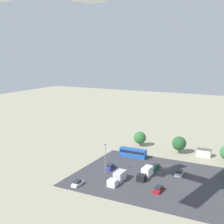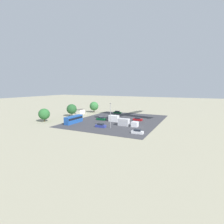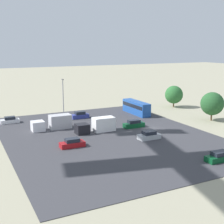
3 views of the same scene
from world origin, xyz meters
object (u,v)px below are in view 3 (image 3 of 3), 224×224
parked_car_5 (134,124)px  parked_truck_0 (98,125)px  parked_car_1 (220,157)px  parked_car_2 (80,115)px  parked_car_4 (72,143)px  bus (136,107)px  parked_car_3 (10,120)px  parked_truck_1 (54,123)px  parked_car_0 (149,136)px

parked_car_5 → parked_truck_0: (0.29, 8.35, 0.62)m
parked_car_1 → parked_car_2: size_ratio=1.11×
parked_car_1 → parked_car_4: parked_car_4 is taller
parked_truck_0 → parked_car_1: bearing=-156.6°
bus → parked_car_1: bus is taller
parked_car_5 → parked_car_3: bearing=56.0°
parked_car_3 → parked_truck_0: bearing=44.1°
parked_car_1 → parked_car_3: 46.17m
parked_car_5 → parked_truck_1: size_ratio=0.55×
parked_truck_1 → parked_car_5: bearing=-111.8°
parked_car_1 → parked_car_2: 37.39m
bus → parked_car_4: bus is taller
parked_truck_1 → parked_car_1: bearing=-149.2°
parked_truck_0 → bus: bearing=-54.6°
parked_truck_1 → parked_car_4: bearing=177.7°
parked_car_0 → parked_car_3: parked_car_0 is taller
parked_car_0 → parked_car_3: (24.40, 21.60, -0.03)m
parked_car_5 → parked_car_4: bearing=112.4°
parked_car_2 → parked_truck_0: (-12.94, 1.01, 0.61)m
parked_car_2 → parked_car_1: bearing=-165.9°
parked_car_3 → parked_truck_1: size_ratio=0.49×
parked_car_4 → parked_truck_0: size_ratio=0.52×
bus → parked_car_5: bus is taller
parked_truck_0 → parked_car_2: bearing=-4.5°
parked_car_0 → parked_truck_1: bearing=-136.9°
bus → parked_car_5: 13.70m
parked_car_5 → bus: bearing=-32.8°
bus → parked_car_4: 29.88m
bus → parked_car_5: size_ratio=2.22×
parked_car_5 → parked_car_1: bearing=-175.7°
parked_car_4 → parked_car_5: parked_car_5 is taller
parked_truck_0 → parked_truck_1: size_ratio=0.99×
parked_car_0 → parked_car_2: size_ratio=1.00×
parked_car_0 → parked_car_4: parked_car_0 is taller
parked_truck_1 → parked_car_3: bearing=38.8°
parked_car_3 → parked_truck_0: size_ratio=0.50×
parked_car_1 → parked_car_2: parked_car_2 is taller
parked_truck_0 → parked_truck_1: 9.54m
parked_car_4 → parked_truck_0: bearing=131.4°
bus → parked_car_2: 14.87m
parked_car_0 → parked_truck_1: parked_truck_1 is taller
parked_car_1 → parked_truck_1: size_ratio=0.57×
bus → parked_car_0: 22.15m
parked_truck_0 → parked_truck_1: bearing=50.9°
bus → parked_car_0: size_ratio=2.41×
parked_car_3 → parked_car_1: bearing=32.9°
parked_car_5 → parked_truck_0: size_ratio=0.56×
bus → parked_car_2: (1.75, 14.73, -1.06)m
parked_car_1 → parked_car_3: parked_car_1 is taller
parked_car_1 → parked_car_5: bearing=4.3°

